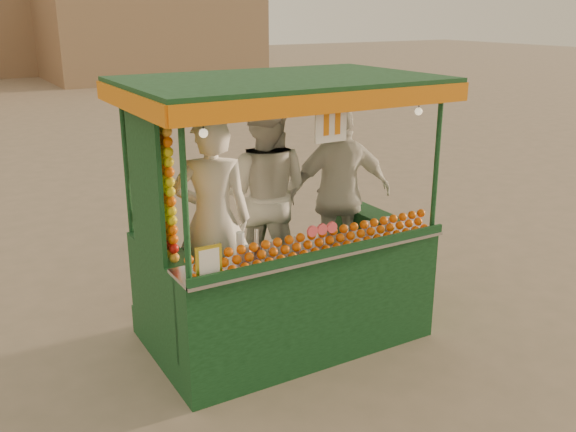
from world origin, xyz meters
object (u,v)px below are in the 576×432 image
vendor_left (213,220)px  vendor_middle (264,195)px  juice_cart (281,263)px  vendor_right (340,194)px

vendor_left → vendor_middle: 0.79m
vendor_middle → juice_cart: bearing=115.0°
vendor_middle → vendor_left: bearing=66.9°
juice_cart → vendor_left: bearing=153.3°
vendor_right → vendor_left: bearing=21.2°
vendor_right → vendor_middle: bearing=-0.2°
juice_cart → vendor_middle: size_ratio=1.39×
juice_cart → vendor_left: (-0.54, 0.27, 0.42)m
juice_cart → vendor_right: juice_cart is taller
vendor_left → juice_cart: bearing=177.7°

